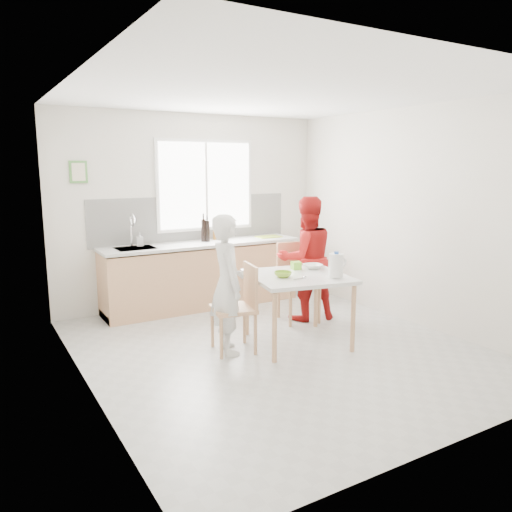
{
  "coord_description": "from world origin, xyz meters",
  "views": [
    {
      "loc": [
        -2.84,
        -4.37,
        1.98
      ],
      "look_at": [
        -0.15,
        0.2,
        1.01
      ],
      "focal_mm": 35.0,
      "sensor_mm": 36.0,
      "label": 1
    }
  ],
  "objects_px": {
    "milk_jug": "(336,265)",
    "wine_bottle_b": "(207,231)",
    "person_red": "(306,259)",
    "wine_bottle_a": "(204,230)",
    "bowl_white": "(313,266)",
    "chair_left": "(240,304)",
    "chair_far": "(297,278)",
    "bowl_green": "(283,274)",
    "person_white": "(227,284)",
    "dining_table": "(298,282)"
  },
  "relations": [
    {
      "from": "chair_far",
      "to": "bowl_white",
      "type": "bearing_deg",
      "value": -94.96
    },
    {
      "from": "chair_far",
      "to": "bowl_white",
      "type": "distance_m",
      "value": 0.63
    },
    {
      "from": "person_red",
      "to": "bowl_green",
      "type": "xyz_separation_m",
      "value": [
        -0.82,
        -0.71,
        0.02
      ]
    },
    {
      "from": "milk_jug",
      "to": "wine_bottle_a",
      "type": "height_order",
      "value": "wine_bottle_a"
    },
    {
      "from": "milk_jug",
      "to": "person_red",
      "type": "bearing_deg",
      "value": 82.41
    },
    {
      "from": "person_white",
      "to": "bowl_green",
      "type": "bearing_deg",
      "value": -94.67
    },
    {
      "from": "bowl_green",
      "to": "milk_jug",
      "type": "bearing_deg",
      "value": -34.93
    },
    {
      "from": "chair_far",
      "to": "person_red",
      "type": "relative_size",
      "value": 0.63
    },
    {
      "from": "dining_table",
      "to": "bowl_green",
      "type": "height_order",
      "value": "bowl_green"
    },
    {
      "from": "chair_left",
      "to": "chair_far",
      "type": "xyz_separation_m",
      "value": [
        1.17,
        0.61,
        0.03
      ]
    },
    {
      "from": "chair_far",
      "to": "wine_bottle_a",
      "type": "relative_size",
      "value": 3.13
    },
    {
      "from": "chair_far",
      "to": "person_red",
      "type": "bearing_deg",
      "value": -11.0
    },
    {
      "from": "chair_far",
      "to": "wine_bottle_b",
      "type": "distance_m",
      "value": 1.5
    },
    {
      "from": "dining_table",
      "to": "wine_bottle_a",
      "type": "height_order",
      "value": "wine_bottle_a"
    },
    {
      "from": "person_white",
      "to": "person_red",
      "type": "xyz_separation_m",
      "value": [
        1.41,
        0.54,
        0.06
      ]
    },
    {
      "from": "wine_bottle_b",
      "to": "bowl_green",
      "type": "bearing_deg",
      "value": -90.61
    },
    {
      "from": "chair_left",
      "to": "person_white",
      "type": "bearing_deg",
      "value": -90.0
    },
    {
      "from": "milk_jug",
      "to": "wine_bottle_b",
      "type": "height_order",
      "value": "wine_bottle_b"
    },
    {
      "from": "person_white",
      "to": "milk_jug",
      "type": "xyz_separation_m",
      "value": [
        1.06,
        -0.5,
        0.19
      ]
    },
    {
      "from": "person_red",
      "to": "bowl_green",
      "type": "relative_size",
      "value": 8.35
    },
    {
      "from": "dining_table",
      "to": "bowl_green",
      "type": "relative_size",
      "value": 6.29
    },
    {
      "from": "chair_far",
      "to": "bowl_green",
      "type": "relative_size",
      "value": 5.23
    },
    {
      "from": "milk_jug",
      "to": "wine_bottle_a",
      "type": "bearing_deg",
      "value": 113.34
    },
    {
      "from": "dining_table",
      "to": "bowl_white",
      "type": "height_order",
      "value": "bowl_white"
    },
    {
      "from": "bowl_white",
      "to": "bowl_green",
      "type": "bearing_deg",
      "value": -160.35
    },
    {
      "from": "bowl_white",
      "to": "person_red",
      "type": "bearing_deg",
      "value": 61.76
    },
    {
      "from": "chair_far",
      "to": "bowl_green",
      "type": "height_order",
      "value": "chair_far"
    },
    {
      "from": "bowl_green",
      "to": "wine_bottle_a",
      "type": "height_order",
      "value": "wine_bottle_a"
    },
    {
      "from": "bowl_green",
      "to": "milk_jug",
      "type": "distance_m",
      "value": 0.58
    },
    {
      "from": "person_red",
      "to": "bowl_white",
      "type": "distance_m",
      "value": 0.58
    },
    {
      "from": "chair_left",
      "to": "milk_jug",
      "type": "xyz_separation_m",
      "value": [
        0.93,
        -0.47,
        0.41
      ]
    },
    {
      "from": "person_red",
      "to": "milk_jug",
      "type": "xyz_separation_m",
      "value": [
        -0.35,
        -1.03,
        0.13
      ]
    },
    {
      "from": "bowl_green",
      "to": "wine_bottle_b",
      "type": "bearing_deg",
      "value": 89.39
    },
    {
      "from": "person_white",
      "to": "wine_bottle_a",
      "type": "height_order",
      "value": "person_white"
    },
    {
      "from": "chair_left",
      "to": "person_red",
      "type": "xyz_separation_m",
      "value": [
        1.28,
        0.56,
        0.28
      ]
    },
    {
      "from": "wine_bottle_a",
      "to": "bowl_green",
      "type": "bearing_deg",
      "value": -89.26
    },
    {
      "from": "dining_table",
      "to": "person_white",
      "type": "height_order",
      "value": "person_white"
    },
    {
      "from": "bowl_white",
      "to": "milk_jug",
      "type": "distance_m",
      "value": 0.54
    },
    {
      "from": "wine_bottle_a",
      "to": "milk_jug",
      "type": "bearing_deg",
      "value": -77.97
    },
    {
      "from": "wine_bottle_b",
      "to": "chair_left",
      "type": "bearing_deg",
      "value": -104.72
    },
    {
      "from": "bowl_green",
      "to": "person_white",
      "type": "bearing_deg",
      "value": 164.02
    },
    {
      "from": "chair_left",
      "to": "bowl_white",
      "type": "distance_m",
      "value": 1.05
    },
    {
      "from": "chair_left",
      "to": "bowl_white",
      "type": "bearing_deg",
      "value": 104.33
    },
    {
      "from": "chair_left",
      "to": "wine_bottle_b",
      "type": "height_order",
      "value": "wine_bottle_b"
    },
    {
      "from": "bowl_green",
      "to": "wine_bottle_a",
      "type": "xyz_separation_m",
      "value": [
        -0.03,
        1.99,
        0.26
      ]
    },
    {
      "from": "chair_far",
      "to": "bowl_white",
      "type": "xyz_separation_m",
      "value": [
        -0.16,
        -0.55,
        0.26
      ]
    },
    {
      "from": "person_red",
      "to": "wine_bottle_b",
      "type": "relative_size",
      "value": 5.32
    },
    {
      "from": "wine_bottle_a",
      "to": "person_white",
      "type": "bearing_deg",
      "value": -107.19
    },
    {
      "from": "person_red",
      "to": "wine_bottle_a",
      "type": "height_order",
      "value": "person_red"
    },
    {
      "from": "bowl_white",
      "to": "milk_jug",
      "type": "height_order",
      "value": "milk_jug"
    }
  ]
}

